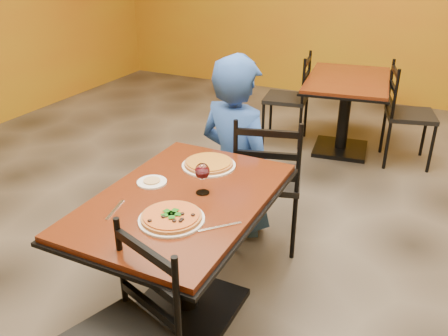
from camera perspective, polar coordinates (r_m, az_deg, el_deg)
The scene contains 16 objects.
floor at distance 3.18m, azimuth 0.14°, elevation -11.26°, with size 7.00×8.00×0.01m, color black.
table_main at distance 2.50m, azimuth -4.88°, elevation -7.26°, with size 0.83×1.23×0.75m.
table_second at distance 4.73m, azimuth 14.58°, elevation 8.21°, with size 0.92×1.24×0.75m.
chair_main_far at distance 3.17m, azimuth 5.35°, elevation -1.31°, with size 0.43×0.43×0.95m, color black, non-canonical shape.
chair_second_left at distance 4.90m, azimuth 7.53°, elevation 8.33°, with size 0.42×0.42×0.93m, color black, non-canonical shape.
chair_second_right at distance 4.68m, azimuth 21.69°, elevation 5.94°, with size 0.42×0.42×0.94m, color black, non-canonical shape.
diner at distance 3.26m, azimuth 1.57°, elevation 2.74°, with size 0.63×0.41×1.28m, color navy.
plate_main at distance 2.21m, azimuth -6.38°, elevation -6.20°, with size 0.31×0.31×0.01m, color white.
pizza_main at distance 2.20m, azimuth -6.40°, elevation -5.85°, with size 0.28×0.28×0.02m, color #9A2B0B.
plate_far at distance 2.70m, azimuth -1.86°, elevation 0.32°, with size 0.31×0.31×0.01m, color white.
pizza_far at distance 2.70m, azimuth -1.87°, elevation 0.62°, with size 0.28×0.28×0.02m, color gold.
side_plate at distance 2.55m, azimuth -8.74°, elevation -1.71°, with size 0.16×0.16×0.01m, color white.
dip at distance 2.54m, azimuth -8.75°, elevation -1.53°, with size 0.09×0.09×0.01m, color tan.
wine_glass at distance 2.38m, azimuth -2.63°, elevation -1.13°, with size 0.08×0.08×0.18m, color white, non-canonical shape.
fork at distance 2.33m, azimuth -13.09°, elevation -4.94°, with size 0.01×0.19×0.00m, color silver.
knife at distance 2.14m, azimuth -0.51°, elevation -7.15°, with size 0.01×0.21×0.00m, color silver.
Camera 1 is at (1.10, -2.29, 1.92)m, focal length 37.68 mm.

